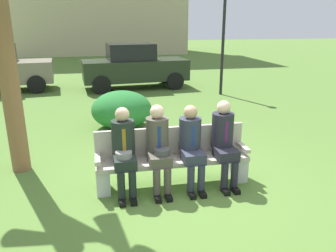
# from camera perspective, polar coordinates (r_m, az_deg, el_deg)

# --- Properties ---
(ground_plane) EXTENTS (80.00, 80.00, 0.00)m
(ground_plane) POSITION_cam_1_polar(r_m,az_deg,el_deg) (5.27, 3.23, -10.37)
(ground_plane) COLOR #507430
(park_bench) EXTENTS (2.36, 0.44, 0.90)m
(park_bench) POSITION_cam_1_polar(r_m,az_deg,el_deg) (5.18, 0.77, -5.47)
(park_bench) COLOR #B7AD9E
(park_bench) RESTS_ON ground
(seated_man_leftmost) EXTENTS (0.34, 0.72, 1.30)m
(seated_man_leftmost) POSITION_cam_1_polar(r_m,az_deg,el_deg) (4.85, -7.63, -3.66)
(seated_man_leftmost) COLOR #1E2823
(seated_man_leftmost) RESTS_ON ground
(seated_man_centerleft) EXTENTS (0.34, 0.72, 1.31)m
(seated_man_centerleft) POSITION_cam_1_polar(r_m,az_deg,el_deg) (4.90, -1.66, -3.19)
(seated_man_centerleft) COLOR #4C473D
(seated_man_centerleft) RESTS_ON ground
(seated_man_centerright) EXTENTS (0.34, 0.72, 1.28)m
(seated_man_centerright) POSITION_cam_1_polar(r_m,az_deg,el_deg) (5.02, 4.08, -2.88)
(seated_man_centerright) COLOR #2D3342
(seated_man_centerright) RESTS_ON ground
(seated_man_rightmost) EXTENTS (0.34, 0.72, 1.32)m
(seated_man_rightmost) POSITION_cam_1_polar(r_m,az_deg,el_deg) (5.18, 9.68, -2.18)
(seated_man_rightmost) COLOR #23232D
(seated_man_rightmost) RESTS_ON ground
(shrub_near_bench) EXTENTS (1.44, 1.32, 0.90)m
(shrub_near_bench) POSITION_cam_1_polar(r_m,az_deg,el_deg) (7.98, -8.01, 2.83)
(shrub_near_bench) COLOR #26742F
(shrub_near_bench) RESTS_ON ground
(parked_car_far) EXTENTS (4.02, 1.99, 1.68)m
(parked_car_far) POSITION_cam_1_polar(r_m,az_deg,el_deg) (12.78, -5.88, 10.26)
(parked_car_far) COLOR #232D1E
(parked_car_far) RESTS_ON ground
(street_lamp) EXTENTS (0.24, 0.24, 3.48)m
(street_lamp) POSITION_cam_1_polar(r_m,az_deg,el_deg) (11.61, 9.59, 15.81)
(street_lamp) COLOR black
(street_lamp) RESTS_ON ground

